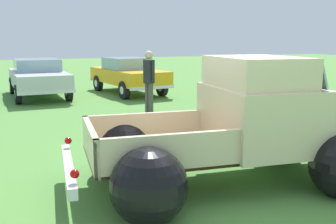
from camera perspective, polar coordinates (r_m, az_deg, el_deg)
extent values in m
plane|color=#548C3D|center=(6.20, 7.53, -10.16)|extent=(80.00, 80.00, 0.00)
cylinder|color=black|center=(7.48, 15.06, -3.77)|extent=(0.78, 0.31, 0.76)
cylinder|color=silver|center=(7.48, 15.06, -3.77)|extent=(0.37, 0.27, 0.34)
cylinder|color=black|center=(6.49, -6.61, -5.64)|extent=(0.78, 0.31, 0.76)
cylinder|color=silver|center=(6.49, -6.61, -5.64)|extent=(0.37, 0.27, 0.34)
cylinder|color=black|center=(4.88, -2.94, -11.14)|extent=(0.78, 0.31, 0.76)
cylinder|color=silver|center=(4.88, -2.94, -11.14)|extent=(0.37, 0.27, 0.34)
sphere|color=black|center=(6.52, -6.70, -5.02)|extent=(1.07, 1.07, 0.96)
sphere|color=black|center=(4.81, -2.80, -10.69)|extent=(1.07, 1.07, 0.96)
cube|color=olive|center=(5.72, -1.12, -6.15)|extent=(2.22, 1.78, 0.04)
cube|color=beige|center=(6.34, -2.90, -2.34)|extent=(2.04, 0.33, 0.50)
cube|color=beige|center=(4.98, 1.13, -5.92)|extent=(2.04, 0.33, 0.50)
cube|color=beige|center=(5.99, 8.01, -3.21)|extent=(0.27, 1.54, 0.50)
cube|color=beige|center=(5.48, -11.13, -4.58)|extent=(0.27, 1.54, 0.50)
cube|color=beige|center=(6.21, 13.23, -0.75)|extent=(1.65, 1.86, 0.95)
cube|color=beige|center=(6.07, 12.68, 5.69)|extent=(1.33, 1.67, 0.45)
cube|color=#8CADB7|center=(6.41, 17.73, 5.51)|extent=(0.33, 1.47, 0.38)
cube|color=beige|center=(6.83, 20.83, -1.87)|extent=(1.44, 1.76, 0.55)
sphere|color=black|center=(7.49, 14.96, -3.42)|extent=(1.03, 1.03, 0.92)
cube|color=silver|center=(5.55, -14.18, -7.85)|extent=(0.36, 1.98, 0.14)
sphere|color=red|center=(6.26, -14.22, -4.04)|extent=(0.12, 0.12, 0.11)
sphere|color=red|center=(4.75, -13.34, -8.69)|extent=(0.12, 0.12, 0.11)
cylinder|color=black|center=(14.49, -14.16, 2.87)|extent=(0.21, 0.66, 0.66)
cylinder|color=silver|center=(14.49, -14.16, 2.87)|extent=(0.22, 0.30, 0.30)
cylinder|color=black|center=(14.28, -20.83, 2.39)|extent=(0.21, 0.66, 0.66)
cylinder|color=silver|center=(14.28, -20.83, 2.39)|extent=(0.22, 0.30, 0.30)
cylinder|color=black|center=(17.29, -15.95, 3.98)|extent=(0.21, 0.66, 0.66)
cylinder|color=silver|center=(17.29, -15.95, 3.98)|extent=(0.22, 0.30, 0.30)
cylinder|color=black|center=(17.11, -21.55, 3.58)|extent=(0.21, 0.66, 0.66)
cylinder|color=silver|center=(17.11, -21.55, 3.58)|extent=(0.22, 0.30, 0.30)
cube|color=silver|center=(15.73, -18.24, 4.62)|extent=(1.90, 4.50, 0.55)
cube|color=#8CADB7|center=(15.87, -18.42, 6.47)|extent=(1.61, 1.91, 0.45)
cube|color=silver|center=(17.92, -19.03, 4.41)|extent=(1.87, 0.14, 0.12)
cube|color=silver|center=(13.59, -17.07, 2.75)|extent=(1.87, 0.14, 0.12)
cylinder|color=black|center=(15.26, -0.88, 3.56)|extent=(0.28, 0.68, 0.66)
cylinder|color=silver|center=(15.26, -0.88, 3.56)|extent=(0.25, 0.32, 0.30)
cylinder|color=black|center=(14.55, -6.34, 3.15)|extent=(0.28, 0.68, 0.66)
cylinder|color=silver|center=(14.55, -6.34, 3.15)|extent=(0.25, 0.32, 0.30)
cylinder|color=black|center=(17.63, -5.20, 4.46)|extent=(0.28, 0.68, 0.66)
cylinder|color=silver|center=(17.63, -5.20, 4.46)|extent=(0.25, 0.32, 0.30)
cylinder|color=black|center=(17.02, -10.06, 4.12)|extent=(0.28, 0.68, 0.66)
cylinder|color=silver|center=(17.02, -10.06, 4.12)|extent=(0.25, 0.32, 0.30)
cube|color=#F2A819|center=(16.05, -5.74, 5.20)|extent=(2.19, 4.38, 0.55)
cube|color=#8CADB7|center=(16.16, -6.03, 7.01)|extent=(1.67, 1.93, 0.45)
cube|color=silver|center=(17.96, -8.49, 4.88)|extent=(1.77, 0.31, 0.12)
cube|color=silver|center=(14.24, -2.24, 3.54)|extent=(1.77, 0.31, 0.12)
cylinder|color=#4C4742|center=(11.81, -2.98, 2.07)|extent=(0.18, 0.18, 0.90)
cylinder|color=#4C4742|center=(11.67, -2.50, 1.98)|extent=(0.18, 0.18, 0.90)
cylinder|color=#26262B|center=(11.65, -2.78, 5.84)|extent=(0.41, 0.41, 0.67)
cylinder|color=#26262B|center=(11.83, -3.39, 6.07)|extent=(0.11, 0.11, 0.64)
cylinder|color=#26262B|center=(11.47, -2.15, 5.94)|extent=(0.11, 0.11, 0.64)
sphere|color=beige|center=(11.62, -2.80, 8.24)|extent=(0.29, 0.29, 0.24)
cube|color=black|center=(8.64, 5.11, -4.02)|extent=(0.36, 0.36, 0.03)
cone|color=orange|center=(8.57, 5.15, -1.99)|extent=(0.28, 0.28, 0.60)
cylinder|color=white|center=(8.55, 5.16, -1.40)|extent=(0.17, 0.17, 0.08)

